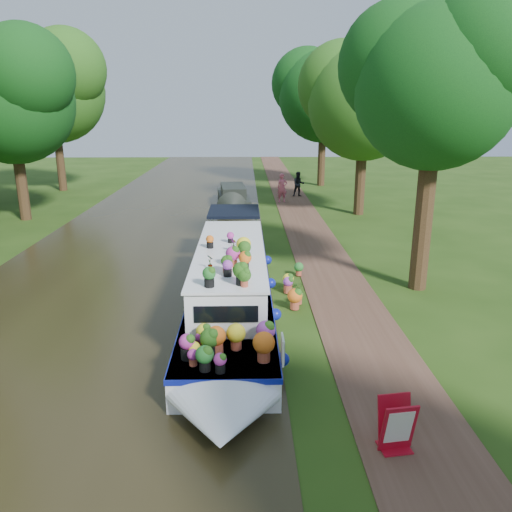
# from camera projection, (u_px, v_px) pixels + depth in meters

# --- Properties ---
(ground) EXTENTS (100.00, 100.00, 0.00)m
(ground) POSITION_uv_depth(u_px,v_px,m) (314.00, 327.00, 13.41)
(ground) COLOR #213D0F
(ground) RESTS_ON ground
(canal_water) EXTENTS (10.00, 100.00, 0.02)m
(canal_water) POSITION_uv_depth(u_px,v_px,m) (89.00, 329.00, 13.28)
(canal_water) COLOR black
(canal_water) RESTS_ON ground
(towpath) EXTENTS (2.20, 100.00, 0.03)m
(towpath) POSITION_uv_depth(u_px,v_px,m) (358.00, 326.00, 13.43)
(towpath) COLOR #4C3123
(towpath) RESTS_ON ground
(plant_boat) EXTENTS (2.29, 13.52, 2.23)m
(plant_boat) POSITION_uv_depth(u_px,v_px,m) (231.00, 283.00, 14.26)
(plant_boat) COLOR white
(plant_boat) RESTS_ON canal_water
(tree_near_overhang) EXTENTS (5.52, 5.28, 8.99)m
(tree_near_overhang) POSITION_uv_depth(u_px,v_px,m) (436.00, 75.00, 14.56)
(tree_near_overhang) COLOR #332111
(tree_near_overhang) RESTS_ON ground
(tree_near_mid) EXTENTS (6.90, 6.60, 9.40)m
(tree_near_mid) POSITION_uv_depth(u_px,v_px,m) (365.00, 93.00, 26.15)
(tree_near_mid) COLOR #332111
(tree_near_mid) RESTS_ON ground
(tree_near_far) EXTENTS (7.59, 7.26, 10.30)m
(tree_near_far) POSITION_uv_depth(u_px,v_px,m) (324.00, 89.00, 36.52)
(tree_near_far) COLOR #332111
(tree_near_far) RESTS_ON ground
(tree_far_c) EXTENTS (7.13, 6.82, 9.59)m
(tree_far_c) POSITION_uv_depth(u_px,v_px,m) (10.00, 91.00, 24.79)
(tree_far_c) COLOR #332111
(tree_far_c) RESTS_ON ground
(tree_far_d) EXTENTS (8.05, 7.70, 10.85)m
(tree_far_d) POSITION_uv_depth(u_px,v_px,m) (52.00, 82.00, 34.11)
(tree_far_d) COLOR #332111
(tree_far_d) RESTS_ON ground
(second_boat) EXTENTS (2.21, 6.27, 1.19)m
(second_boat) POSITION_uv_depth(u_px,v_px,m) (233.00, 197.00, 30.45)
(second_boat) COLOR black
(second_boat) RESTS_ON canal_water
(sandwich_board) EXTENTS (0.61, 0.54, 0.94)m
(sandwich_board) POSITION_uv_depth(u_px,v_px,m) (396.00, 427.00, 8.45)
(sandwich_board) COLOR #B80D1F
(sandwich_board) RESTS_ON towpath
(pedestrian_pink) EXTENTS (0.72, 0.54, 1.77)m
(pedestrian_pink) POSITION_uv_depth(u_px,v_px,m) (282.00, 188.00, 31.20)
(pedestrian_pink) COLOR #DA5A7A
(pedestrian_pink) RESTS_ON towpath
(pedestrian_dark) EXTENTS (0.84, 0.68, 1.64)m
(pedestrian_dark) POSITION_uv_depth(u_px,v_px,m) (299.00, 184.00, 33.17)
(pedestrian_dark) COLOR black
(pedestrian_dark) RESTS_ON towpath
(verge_plant) EXTENTS (0.40, 0.36, 0.39)m
(verge_plant) POSITION_uv_depth(u_px,v_px,m) (297.00, 288.00, 15.84)
(verge_plant) COLOR #2C5D1B
(verge_plant) RESTS_ON ground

